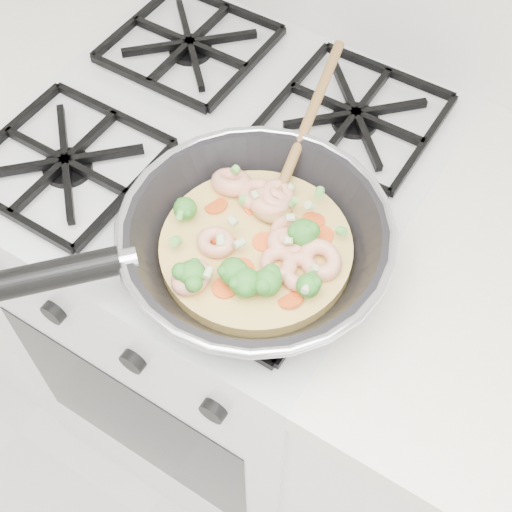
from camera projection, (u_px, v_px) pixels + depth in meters
The scene contains 2 objects.
stove at pixel (226, 300), 1.37m from camera, with size 0.60×0.60×0.92m.
skillet at pixel (252, 242), 0.83m from camera, with size 0.42×0.58×0.10m.
Camera 1 is at (0.42, 1.14, 1.64)m, focal length 48.50 mm.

